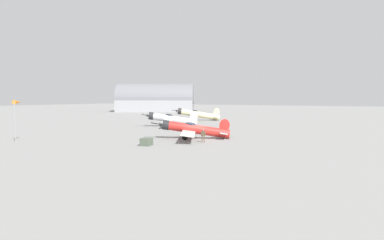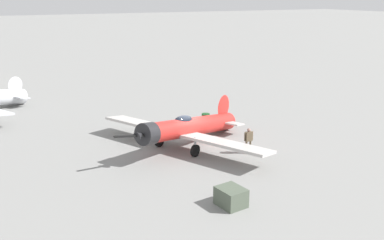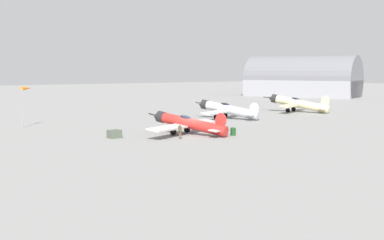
{
  "view_description": "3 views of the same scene",
  "coord_description": "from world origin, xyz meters",
  "px_view_note": "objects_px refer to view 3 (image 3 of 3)",
  "views": [
    {
      "loc": [
        -21.33,
        42.82,
        5.94
      ],
      "look_at": [
        7.92,
        -13.74,
        1.6
      ],
      "focal_mm": 31.43,
      "sensor_mm": 36.0,
      "label": 1
    },
    {
      "loc": [
        13.23,
        25.95,
        10.21
      ],
      "look_at": [
        0.0,
        0.0,
        1.8
      ],
      "focal_mm": 41.32,
      "sensor_mm": 36.0,
      "label": 2
    },
    {
      "loc": [
        -52.13,
        33.69,
        7.98
      ],
      "look_at": [
        0.0,
        0.0,
        1.8
      ],
      "focal_mm": 48.73,
      "sensor_mm": 36.0,
      "label": 3
    }
  ],
  "objects_px": {
    "ground_crew_mechanic": "(180,130)",
    "equipment_crate": "(114,134)",
    "airplane_far_line": "(298,104)",
    "airplane_foreground": "(188,123)",
    "airplane_mid_apron": "(228,110)",
    "fuel_drum": "(233,132)",
    "windsock_mast": "(26,90)"
  },
  "relations": [
    {
      "from": "ground_crew_mechanic",
      "to": "fuel_drum",
      "type": "bearing_deg",
      "value": 174.75
    },
    {
      "from": "ground_crew_mechanic",
      "to": "windsock_mast",
      "type": "xyz_separation_m",
      "value": [
        21.77,
        11.04,
        4.02
      ]
    },
    {
      "from": "ground_crew_mechanic",
      "to": "fuel_drum",
      "type": "xyz_separation_m",
      "value": [
        -0.64,
        -7.02,
        -0.58
      ]
    },
    {
      "from": "equipment_crate",
      "to": "airplane_far_line",
      "type": "bearing_deg",
      "value": -71.49
    },
    {
      "from": "airplane_foreground",
      "to": "airplane_far_line",
      "type": "bearing_deg",
      "value": -89.98
    },
    {
      "from": "ground_crew_mechanic",
      "to": "equipment_crate",
      "type": "distance_m",
      "value": 7.66
    },
    {
      "from": "ground_crew_mechanic",
      "to": "fuel_drum",
      "type": "distance_m",
      "value": 7.07
    },
    {
      "from": "airplane_far_line",
      "to": "windsock_mast",
      "type": "xyz_separation_m",
      "value": [
        2.44,
        48.16,
        3.51
      ]
    },
    {
      "from": "fuel_drum",
      "to": "equipment_crate",
      "type": "bearing_deg",
      "value": 66.46
    },
    {
      "from": "airplane_foreground",
      "to": "ground_crew_mechanic",
      "type": "relative_size",
      "value": 7.3
    },
    {
      "from": "airplane_far_line",
      "to": "equipment_crate",
      "type": "bearing_deg",
      "value": 80.79
    },
    {
      "from": "equipment_crate",
      "to": "fuel_drum",
      "type": "relative_size",
      "value": 1.63
    },
    {
      "from": "ground_crew_mechanic",
      "to": "equipment_crate",
      "type": "relative_size",
      "value": 1.13
    },
    {
      "from": "ground_crew_mechanic",
      "to": "airplane_foreground",
      "type": "bearing_deg",
      "value": -135.16
    },
    {
      "from": "airplane_foreground",
      "to": "ground_crew_mechanic",
      "type": "distance_m",
      "value": 4.24
    },
    {
      "from": "airplane_mid_apron",
      "to": "ground_crew_mechanic",
      "type": "height_order",
      "value": "airplane_mid_apron"
    },
    {
      "from": "airplane_foreground",
      "to": "airplane_mid_apron",
      "type": "xyz_separation_m",
      "value": [
        13.09,
        -15.68,
        0.14
      ]
    },
    {
      "from": "airplane_far_line",
      "to": "windsock_mast",
      "type": "bearing_deg",
      "value": 59.37
    },
    {
      "from": "airplane_mid_apron",
      "to": "fuel_drum",
      "type": "distance_m",
      "value": 20.41
    },
    {
      "from": "airplane_far_line",
      "to": "ground_crew_mechanic",
      "type": "height_order",
      "value": "airplane_far_line"
    },
    {
      "from": "airplane_far_line",
      "to": "airplane_foreground",
      "type": "bearing_deg",
      "value": 87.86
    },
    {
      "from": "airplane_far_line",
      "to": "windsock_mast",
      "type": "relative_size",
      "value": 1.97
    },
    {
      "from": "equipment_crate",
      "to": "windsock_mast",
      "type": "height_order",
      "value": "windsock_mast"
    },
    {
      "from": "airplane_mid_apron",
      "to": "fuel_drum",
      "type": "bearing_deg",
      "value": 117.4
    },
    {
      "from": "airplane_mid_apron",
      "to": "airplane_far_line",
      "type": "relative_size",
      "value": 1.1
    },
    {
      "from": "airplane_mid_apron",
      "to": "airplane_far_line",
      "type": "bearing_deg",
      "value": -107.7
    },
    {
      "from": "ground_crew_mechanic",
      "to": "equipment_crate",
      "type": "bearing_deg",
      "value": -40.41
    },
    {
      "from": "airplane_foreground",
      "to": "windsock_mast",
      "type": "bearing_deg",
      "value": 11.21
    },
    {
      "from": "equipment_crate",
      "to": "ground_crew_mechanic",
      "type": "bearing_deg",
      "value": -130.39
    },
    {
      "from": "ground_crew_mechanic",
      "to": "airplane_mid_apron",
      "type": "bearing_deg",
      "value": -139.3
    },
    {
      "from": "airplane_mid_apron",
      "to": "airplane_far_line",
      "type": "height_order",
      "value": "airplane_far_line"
    },
    {
      "from": "ground_crew_mechanic",
      "to": "windsock_mast",
      "type": "bearing_deg",
      "value": -63.13
    }
  ]
}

